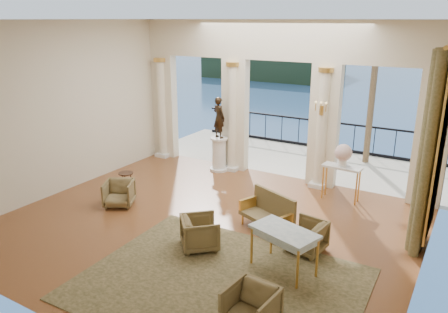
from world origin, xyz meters
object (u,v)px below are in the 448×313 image
Objects in this scene: armchair_a at (119,192)px; settee at (269,212)px; armchair_c at (306,235)px; pedestal at (219,155)px; console_table at (342,172)px; armchair_b at (251,307)px; game_table at (284,234)px; statue at (219,118)px; side_table at (126,176)px; armchair_d at (200,231)px.

armchair_a is 0.51× the size of settee.
armchair_c is 5.28m from pedestal.
console_table is at bearing -169.00° from armchair_c.
settee is (-1.17, 3.10, 0.05)m from armchair_b.
armchair_c is 0.53× the size of game_table.
settee is 4.17m from pedestal.
armchair_c is (4.85, 0.26, 0.00)m from armchair_a.
statue is at bearing 177.79° from console_table.
armchair_b is 2.62m from armchair_c.
console_table is (3.92, -0.37, -0.90)m from statue.
side_table is at bearing 88.50° from armchair_a.
armchair_c is 1.14× the size of side_table.
game_table is at bearing -85.63° from console_table.
game_table is at bearing -33.29° from settee.
armchair_d is 1.85m from game_table.
statue reaches higher than console_table.
armchair_c is at bearing -2.31° from settee.
pedestal reaches higher than settee.
settee reaches higher than armchair_a.
console_table is (-0.30, 5.58, 0.40)m from armchair_b.
console_table is at bearing -66.55° from armchair_d.
armchair_a is 0.96× the size of armchair_b.
statue is at bearing 159.23° from settee.
console_table reaches higher than game_table.
armchair_d is 1.18× the size of side_table.
side_table is (-5.06, 1.25, -0.21)m from game_table.
statue is at bearing 49.32° from armchair_a.
statue reaches higher than pedestal.
armchair_b is 0.53× the size of settee.
armchair_d is 0.60× the size of statue.
pedestal reaches higher than armchair_b.
pedestal is (-4.00, 4.23, -0.25)m from game_table.
game_table is (4.75, -0.64, 0.39)m from armchair_a.
armchair_a is 0.57× the size of statue.
console_table is (4.67, 3.22, 0.41)m from armchair_a.
armchair_b is at bearing -29.32° from side_table.
side_table is (-4.98, -2.61, -0.23)m from console_table.
armchair_a is 0.99× the size of armchair_c.
settee is at bearing -106.18° from console_table.
console_table reaches higher than side_table.
armchair_a is 5.49m from armchair_b.
pedestal is at bearing -121.56° from armchair_c.
armchair_c is at bearing -105.54° from armchair_d.
armchair_d is 0.55× the size of game_table.
pedestal reaches higher than armchair_a.
console_table is at bearing 92.89° from settee.
armchair_c is at bearing -25.81° from armchair_a.
armchair_a is at bearing -146.66° from settee.
armchair_b reaches higher than side_table.
armchair_d is 4.84m from pedestal.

